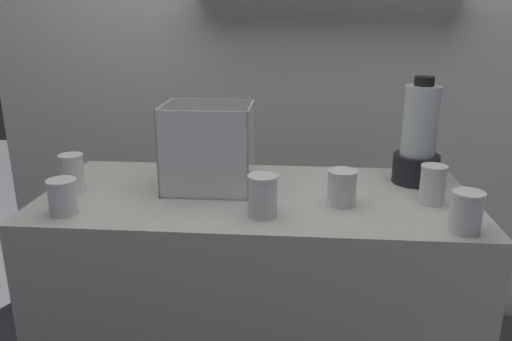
{
  "coord_description": "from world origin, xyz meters",
  "views": [
    {
      "loc": [
        0.13,
        -1.55,
        1.48
      ],
      "look_at": [
        0.0,
        0.0,
        0.98
      ],
      "focal_mm": 35.26,
      "sensor_mm": 36.0,
      "label": 1
    }
  ],
  "objects_px": {
    "juice_cup_carrot_right": "(342,190)",
    "juice_cup_orange_far_right": "(432,187)",
    "juice_cup_beet_left": "(63,199)",
    "blender_pitcher": "(418,141)",
    "carrot_display_bin": "(209,163)",
    "juice_cup_orange_middle": "(263,198)",
    "juice_cup_beet_far_left": "(73,176)",
    "juice_cup_carrot_rightmost": "(466,214)"
  },
  "relations": [
    {
      "from": "carrot_display_bin",
      "to": "juice_cup_orange_far_right",
      "type": "bearing_deg",
      "value": -6.64
    },
    {
      "from": "juice_cup_orange_far_right",
      "to": "juice_cup_carrot_rightmost",
      "type": "xyz_separation_m",
      "value": [
        0.04,
        -0.21,
        0.0
      ]
    },
    {
      "from": "juice_cup_beet_far_left",
      "to": "juice_cup_orange_middle",
      "type": "distance_m",
      "value": 0.65
    },
    {
      "from": "juice_cup_orange_far_right",
      "to": "juice_cup_beet_far_left",
      "type": "bearing_deg",
      "value": -179.9
    },
    {
      "from": "carrot_display_bin",
      "to": "juice_cup_carrot_rightmost",
      "type": "relative_size",
      "value": 2.5
    },
    {
      "from": "carrot_display_bin",
      "to": "juice_cup_orange_far_right",
      "type": "xyz_separation_m",
      "value": [
        0.72,
        -0.08,
        -0.04
      ]
    },
    {
      "from": "juice_cup_beet_far_left",
      "to": "juice_cup_beet_left",
      "type": "relative_size",
      "value": 1.23
    },
    {
      "from": "blender_pitcher",
      "to": "juice_cup_orange_middle",
      "type": "distance_m",
      "value": 0.62
    },
    {
      "from": "juice_cup_orange_middle",
      "to": "juice_cup_carrot_right",
      "type": "xyz_separation_m",
      "value": [
        0.24,
        0.11,
        -0.01
      ]
    },
    {
      "from": "juice_cup_beet_far_left",
      "to": "juice_cup_beet_left",
      "type": "bearing_deg",
      "value": -74.7
    },
    {
      "from": "juice_cup_orange_far_right",
      "to": "juice_cup_orange_middle",
      "type": "bearing_deg",
      "value": -164.44
    },
    {
      "from": "blender_pitcher",
      "to": "juice_cup_beet_far_left",
      "type": "distance_m",
      "value": 1.17
    },
    {
      "from": "juice_cup_carrot_right",
      "to": "juice_cup_beet_far_left",
      "type": "bearing_deg",
      "value": 177.87
    },
    {
      "from": "juice_cup_orange_middle",
      "to": "juice_cup_carrot_right",
      "type": "bearing_deg",
      "value": 24.85
    },
    {
      "from": "juice_cup_beet_far_left",
      "to": "juice_cup_orange_middle",
      "type": "xyz_separation_m",
      "value": [
        0.64,
        -0.14,
        -0.0
      ]
    },
    {
      "from": "juice_cup_beet_left",
      "to": "juice_cup_carrot_rightmost",
      "type": "height_order",
      "value": "juice_cup_carrot_rightmost"
    },
    {
      "from": "blender_pitcher",
      "to": "juice_cup_beet_far_left",
      "type": "height_order",
      "value": "blender_pitcher"
    },
    {
      "from": "carrot_display_bin",
      "to": "juice_cup_beet_far_left",
      "type": "relative_size",
      "value": 2.22
    },
    {
      "from": "juice_cup_beet_far_left",
      "to": "juice_cup_carrot_rightmost",
      "type": "bearing_deg",
      "value": -10.07
    },
    {
      "from": "juice_cup_orange_middle",
      "to": "juice_cup_orange_far_right",
      "type": "bearing_deg",
      "value": 15.56
    },
    {
      "from": "juice_cup_orange_middle",
      "to": "juice_cup_carrot_rightmost",
      "type": "distance_m",
      "value": 0.56
    },
    {
      "from": "juice_cup_orange_middle",
      "to": "juice_cup_orange_far_right",
      "type": "xyz_separation_m",
      "value": [
        0.52,
        0.14,
        -0.0
      ]
    },
    {
      "from": "carrot_display_bin",
      "to": "juice_cup_beet_far_left",
      "type": "distance_m",
      "value": 0.45
    },
    {
      "from": "juice_cup_beet_far_left",
      "to": "blender_pitcher",
      "type": "bearing_deg",
      "value": 10.06
    },
    {
      "from": "blender_pitcher",
      "to": "juice_cup_beet_left",
      "type": "distance_m",
      "value": 1.17
    },
    {
      "from": "juice_cup_orange_far_right",
      "to": "juice_cup_carrot_rightmost",
      "type": "relative_size",
      "value": 1.06
    },
    {
      "from": "carrot_display_bin",
      "to": "juice_cup_carrot_rightmost",
      "type": "bearing_deg",
      "value": -21.51
    },
    {
      "from": "juice_cup_carrot_rightmost",
      "to": "blender_pitcher",
      "type": "bearing_deg",
      "value": 96.2
    },
    {
      "from": "juice_cup_carrot_rightmost",
      "to": "juice_cup_beet_far_left",
      "type": "bearing_deg",
      "value": 169.93
    },
    {
      "from": "carrot_display_bin",
      "to": "blender_pitcher",
      "type": "height_order",
      "value": "blender_pitcher"
    },
    {
      "from": "juice_cup_beet_left",
      "to": "juice_cup_beet_far_left",
      "type": "bearing_deg",
      "value": 105.3
    },
    {
      "from": "juice_cup_carrot_right",
      "to": "juice_cup_carrot_rightmost",
      "type": "bearing_deg",
      "value": -29.34
    },
    {
      "from": "juice_cup_carrot_right",
      "to": "juice_cup_beet_left",
      "type": "bearing_deg",
      "value": -170.02
    },
    {
      "from": "juice_cup_beet_far_left",
      "to": "juice_cup_orange_far_right",
      "type": "bearing_deg",
      "value": 0.1
    },
    {
      "from": "carrot_display_bin",
      "to": "juice_cup_beet_left",
      "type": "xyz_separation_m",
      "value": [
        -0.39,
        -0.26,
        -0.04
      ]
    },
    {
      "from": "juice_cup_carrot_right",
      "to": "juice_cup_orange_far_right",
      "type": "relative_size",
      "value": 0.9
    },
    {
      "from": "juice_cup_beet_left",
      "to": "blender_pitcher",
      "type": "bearing_deg",
      "value": 19.13
    },
    {
      "from": "carrot_display_bin",
      "to": "juice_cup_orange_middle",
      "type": "bearing_deg",
      "value": -49.01
    },
    {
      "from": "juice_cup_beet_far_left",
      "to": "juice_cup_orange_middle",
      "type": "relative_size",
      "value": 1.05
    },
    {
      "from": "juice_cup_orange_middle",
      "to": "carrot_display_bin",
      "type": "bearing_deg",
      "value": 130.99
    },
    {
      "from": "carrot_display_bin",
      "to": "juice_cup_orange_far_right",
      "type": "height_order",
      "value": "carrot_display_bin"
    },
    {
      "from": "juice_cup_carrot_right",
      "to": "juice_cup_carrot_rightmost",
      "type": "height_order",
      "value": "juice_cup_carrot_rightmost"
    }
  ]
}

